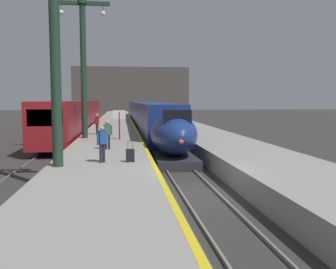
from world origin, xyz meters
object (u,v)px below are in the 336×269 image
object	(u,v)px
departure_info_board	(119,119)
passenger_far_waiting	(97,122)
regional_train_adjacent	(77,116)
passenger_near_edge	(102,141)
highspeed_train_main	(146,115)
passenger_mid_platform	(107,132)
station_column_mid	(83,57)
station_column_near	(56,32)
rolling_suitcase	(130,155)

from	to	relation	value
departure_info_board	passenger_far_waiting	bearing A→B (deg)	113.35
regional_train_adjacent	passenger_far_waiting	distance (m)	12.12
regional_train_adjacent	passenger_near_edge	xyz separation A→B (m)	(4.05, -25.96, -0.09)
highspeed_train_main	passenger_mid_platform	bearing A→B (deg)	-98.94
highspeed_train_main	passenger_mid_platform	size ratio (longest dim) A/B	33.32
highspeed_train_main	station_column_mid	distance (m)	20.12
highspeed_train_main	passenger_far_waiting	xyz separation A→B (m)	(-5.17, -15.65, 0.08)
highspeed_train_main	departure_info_board	bearing A→B (deg)	-99.41
passenger_far_waiting	station_column_mid	bearing A→B (deg)	-104.22
station_column_mid	highspeed_train_main	bearing A→B (deg)	72.35
station_column_near	passenger_near_edge	distance (m)	5.08
regional_train_adjacent	rolling_suitcase	world-z (taller)	regional_train_adjacent
highspeed_train_main	passenger_far_waiting	size ratio (longest dim) A/B	33.32
highspeed_train_main	station_column_near	xyz separation A→B (m)	(-5.84, -30.64, 4.77)
regional_train_adjacent	rolling_suitcase	size ratio (longest dim) A/B	37.27
passenger_far_waiting	passenger_mid_platform	bearing A→B (deg)	-82.95
regional_train_adjacent	departure_info_board	world-z (taller)	regional_train_adjacent
highspeed_train_main	station_column_near	bearing A→B (deg)	-100.80
passenger_far_waiting	highspeed_train_main	bearing A→B (deg)	71.73
station_column_near	passenger_near_edge	size ratio (longest dim) A/B	5.50
station_column_mid	rolling_suitcase	size ratio (longest dim) A/B	10.31
station_column_near	highspeed_train_main	bearing A→B (deg)	79.20
station_column_mid	rolling_suitcase	bearing A→B (deg)	-74.59
highspeed_train_main	departure_info_board	world-z (taller)	highspeed_train_main
passenger_mid_platform	passenger_far_waiting	size ratio (longest dim) A/B	1.00
highspeed_train_main	passenger_mid_platform	world-z (taller)	highspeed_train_main
highspeed_train_main	departure_info_board	distance (m)	20.24
regional_train_adjacent	station_column_near	xyz separation A→B (m)	(2.26, -26.75, 4.60)
regional_train_adjacent	passenger_near_edge	bearing A→B (deg)	-81.14
station_column_near	passenger_mid_platform	distance (m)	7.36
passenger_near_edge	passenger_mid_platform	distance (m)	4.56
station_column_near	passenger_far_waiting	xyz separation A→B (m)	(0.68, 14.99, -4.69)
passenger_mid_platform	passenger_far_waiting	bearing A→B (deg)	97.05
station_column_near	departure_info_board	xyz separation A→B (m)	(2.54, 10.68, -4.18)
passenger_near_edge	passenger_mid_platform	bearing A→B (deg)	89.05
regional_train_adjacent	passenger_far_waiting	size ratio (longest dim) A/B	21.66
passenger_far_waiting	departure_info_board	distance (m)	4.72
station_column_mid	passenger_far_waiting	distance (m)	5.85
highspeed_train_main	passenger_far_waiting	world-z (taller)	highspeed_train_main
station_column_mid	departure_info_board	size ratio (longest dim) A/B	4.78
station_column_mid	passenger_near_edge	xyz separation A→B (m)	(1.85, -11.31, -5.03)
passenger_far_waiting	rolling_suitcase	world-z (taller)	passenger_far_waiting
station_column_mid	station_column_near	bearing A→B (deg)	-89.74
station_column_near	departure_info_board	size ratio (longest dim) A/B	4.38
highspeed_train_main	departure_info_board	size ratio (longest dim) A/B	26.56
highspeed_train_main	regional_train_adjacent	world-z (taller)	regional_train_adjacent
regional_train_adjacent	passenger_near_edge	size ratio (longest dim) A/B	21.66
passenger_mid_platform	departure_info_board	distance (m)	5.40
passenger_mid_platform	rolling_suitcase	xyz separation A→B (m)	(1.20, -4.57, -0.69)
highspeed_train_main	passenger_near_edge	size ratio (longest dim) A/B	33.32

